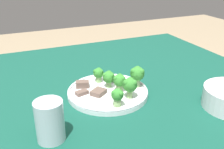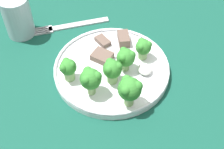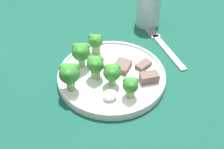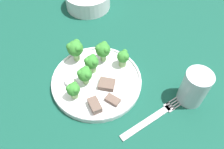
# 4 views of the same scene
# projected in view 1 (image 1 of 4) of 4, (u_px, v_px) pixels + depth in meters

# --- Properties ---
(table) EXTENTS (1.22, 1.19, 0.77)m
(table) POSITION_uv_depth(u_px,v_px,m) (102.00, 142.00, 0.71)
(table) COLOR #114738
(table) RESTS_ON ground_plane
(dinner_plate) EXTENTS (0.23, 0.23, 0.02)m
(dinner_plate) POSITION_uv_depth(u_px,v_px,m) (108.00, 92.00, 0.77)
(dinner_plate) COLOR white
(dinner_plate) RESTS_ON table
(fork) EXTENTS (0.05, 0.20, 0.00)m
(fork) POSITION_uv_depth(u_px,v_px,m) (53.00, 113.00, 0.68)
(fork) COLOR #B2B2B7
(fork) RESTS_ON table
(drinking_glass) EXTENTS (0.06, 0.06, 0.09)m
(drinking_glass) POSITION_uv_depth(u_px,v_px,m) (50.00, 123.00, 0.56)
(drinking_glass) COLOR #B2C1CC
(drinking_glass) RESTS_ON table
(broccoli_floret_near_rim_left) EXTENTS (0.04, 0.04, 0.06)m
(broccoli_floret_near_rim_left) POSITION_uv_depth(u_px,v_px,m) (137.00, 74.00, 0.77)
(broccoli_floret_near_rim_left) COLOR #7FA866
(broccoli_floret_near_rim_left) RESTS_ON dinner_plate
(broccoli_floret_center_left) EXTENTS (0.04, 0.04, 0.05)m
(broccoli_floret_center_left) POSITION_uv_depth(u_px,v_px,m) (119.00, 81.00, 0.75)
(broccoli_floret_center_left) COLOR #7FA866
(broccoli_floret_center_left) RESTS_ON dinner_plate
(broccoli_floret_back_left) EXTENTS (0.04, 0.04, 0.05)m
(broccoli_floret_back_left) POSITION_uv_depth(u_px,v_px,m) (109.00, 77.00, 0.78)
(broccoli_floret_back_left) COLOR #7FA866
(broccoli_floret_back_left) RESTS_ON dinner_plate
(broccoli_floret_front_left) EXTENTS (0.03, 0.03, 0.05)m
(broccoli_floret_front_left) POSITION_uv_depth(u_px,v_px,m) (118.00, 96.00, 0.67)
(broccoli_floret_front_left) COLOR #7FA866
(broccoli_floret_front_left) RESTS_ON dinner_plate
(broccoli_floret_center_back) EXTENTS (0.04, 0.04, 0.06)m
(broccoli_floret_center_back) POSITION_uv_depth(u_px,v_px,m) (130.00, 85.00, 0.71)
(broccoli_floret_center_back) COLOR #7FA866
(broccoli_floret_center_back) RESTS_ON dinner_plate
(broccoli_floret_mid_cluster) EXTENTS (0.03, 0.03, 0.05)m
(broccoli_floret_mid_cluster) POSITION_uv_depth(u_px,v_px,m) (98.00, 73.00, 0.81)
(broccoli_floret_mid_cluster) COLOR #7FA866
(broccoli_floret_mid_cluster) RESTS_ON dinner_plate
(meat_slice_front_slice) EXTENTS (0.04, 0.03, 0.01)m
(meat_slice_front_slice) POSITION_uv_depth(u_px,v_px,m) (82.00, 93.00, 0.74)
(meat_slice_front_slice) COLOR brown
(meat_slice_front_slice) RESTS_ON dinner_plate
(meat_slice_middle_slice) EXTENTS (0.04, 0.03, 0.02)m
(meat_slice_middle_slice) POSITION_uv_depth(u_px,v_px,m) (82.00, 84.00, 0.78)
(meat_slice_middle_slice) COLOR brown
(meat_slice_middle_slice) RESTS_ON dinner_plate
(meat_slice_rear_slice) EXTENTS (0.05, 0.05, 0.01)m
(meat_slice_rear_slice) POSITION_uv_depth(u_px,v_px,m) (98.00, 92.00, 0.74)
(meat_slice_rear_slice) COLOR brown
(meat_slice_rear_slice) RESTS_ON dinner_plate
(sauce_dollop) EXTENTS (0.03, 0.03, 0.02)m
(sauce_dollop) POSITION_uv_depth(u_px,v_px,m) (112.00, 79.00, 0.82)
(sauce_dollop) COLOR white
(sauce_dollop) RESTS_ON dinner_plate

